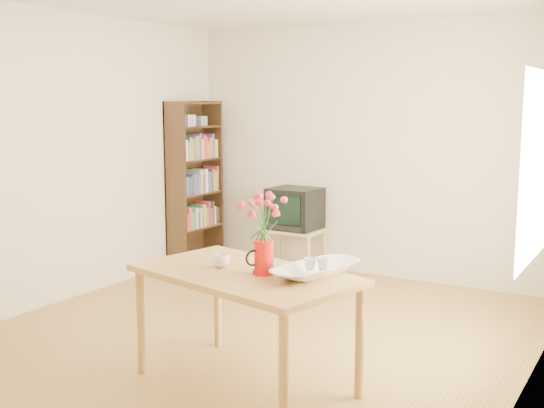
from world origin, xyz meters
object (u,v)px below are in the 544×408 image
Objects in this scene: table at (245,284)px; mug at (222,261)px; pitcher at (264,259)px; television at (296,208)px; bowl at (316,243)px.

table is 0.23m from mug.
pitcher reaches higher than mug.
television is at bearing 145.33° from pitcher.
television is (-1.57, 2.64, -0.27)m from bowl.
pitcher is 0.34m from bowl.
mug is 0.22× the size of television.
bowl is at bearing 31.42° from table.
pitcher is (0.13, 0.01, 0.18)m from table.
pitcher reaches higher than television.
pitcher is 1.94× the size of mug.
television is (-1.15, 2.78, 0.01)m from table.
bowl reaches higher than pitcher.
pitcher is 0.42× the size of television.
bowl is (0.62, 0.12, 0.16)m from mug.
bowl is at bearing -165.49° from mug.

